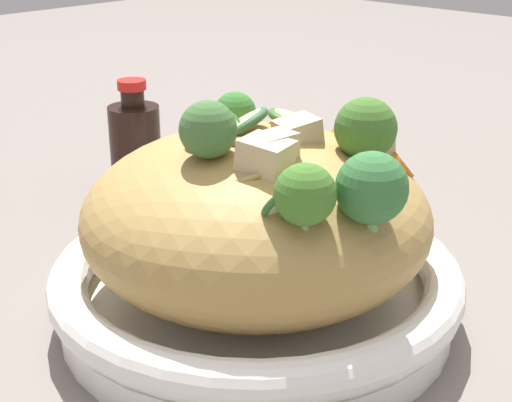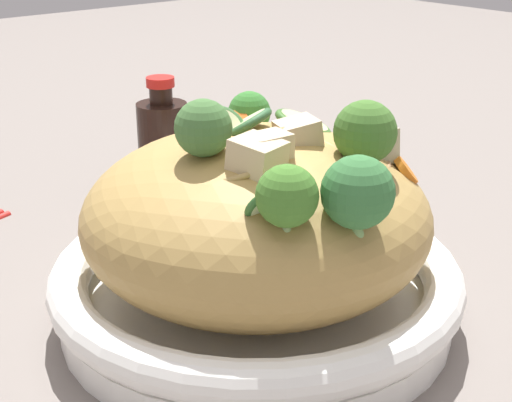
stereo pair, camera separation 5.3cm
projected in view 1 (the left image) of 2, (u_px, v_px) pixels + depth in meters
The scene contains 8 objects.
ground_plane at pixel (256, 316), 0.57m from camera, with size 3.00×3.00×0.00m, color slate.
serving_bowl at pixel (256, 286), 0.56m from camera, with size 0.30×0.30×0.05m.
noodle_heap at pixel (256, 216), 0.54m from camera, with size 0.25×0.25×0.13m.
broccoli_florets at pixel (308, 151), 0.49m from camera, with size 0.16×0.24×0.07m.
carrot_coins at pixel (291, 141), 0.54m from camera, with size 0.14×0.17×0.05m.
zucchini_slices at pixel (260, 138), 0.52m from camera, with size 0.15×0.14×0.05m.
chicken_chunks at pixel (309, 145), 0.50m from camera, with size 0.14×0.06×0.04m.
soy_sauce_bottle at pixel (136, 149), 0.77m from camera, with size 0.05×0.05×0.12m.
Camera 1 is at (0.36, 0.34, 0.29)m, focal length 53.54 mm.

